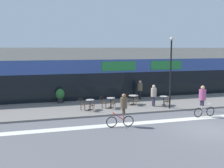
{
  "coord_description": "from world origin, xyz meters",
  "views": [
    {
      "loc": [
        -9.42,
        -12.76,
        4.7
      ],
      "look_at": [
        -4.19,
        5.82,
        2.08
      ],
      "focal_mm": 42.0,
      "sensor_mm": 36.0,
      "label": 1
    }
  ],
  "objects": [
    {
      "name": "storefront_facade",
      "position": [
        0.0,
        11.96,
        2.38
      ],
      "size": [
        40.0,
        4.06,
        4.78
      ],
      "color": "beige",
      "rests_on": "ground"
    },
    {
      "name": "sidewalk_slab",
      "position": [
        0.0,
        7.25,
        0.06
      ],
      "size": [
        40.0,
        5.5,
        0.12
      ],
      "primitive_type": "cube",
      "color": "slate",
      "rests_on": "ground"
    },
    {
      "name": "cafe_chair_0_near",
      "position": [
        -5.77,
        5.65,
        0.64
      ],
      "size": [
        0.44,
        0.59,
        0.9
      ],
      "rotation": [
        0.0,
        0.0,
        1.67
      ],
      "color": "#4C3823",
      "rests_on": "sidewalk_slab"
    },
    {
      "name": "bistro_table_0",
      "position": [
        -5.78,
        6.28,
        0.66
      ],
      "size": [
        0.62,
        0.62,
        0.77
      ],
      "color": "black",
      "rests_on": "sidewalk_slab"
    },
    {
      "name": "cafe_chair_1_near",
      "position": [
        -4.08,
        5.91,
        0.64
      ],
      "size": [
        0.45,
        0.6,
        0.9
      ],
      "rotation": [
        0.0,
        0.0,
        1.72
      ],
      "color": "#4C3823",
      "rests_on": "sidewalk_slab"
    },
    {
      "name": "lamp_post",
      "position": [
        0.21,
        5.07,
        3.24
      ],
      "size": [
        0.26,
        0.26,
        5.44
      ],
      "color": "black",
      "rests_on": "sidewalk_slab"
    },
    {
      "name": "pedestrian_far_end",
      "position": [
        -0.65,
        6.12,
        1.14
      ],
      "size": [
        0.5,
        0.5,
        1.72
      ],
      "rotation": [
        0.0,
        0.0,
        0.13
      ],
      "color": "#382D47",
      "rests_on": "sidewalk_slab"
    },
    {
      "name": "bistro_table_2",
      "position": [
        -1.98,
        7.19,
        0.67
      ],
      "size": [
        0.79,
        0.79,
        0.75
      ],
      "color": "black",
      "rests_on": "sidewalk_slab"
    },
    {
      "name": "cyclist_1",
      "position": [
        1.4,
        2.59,
        1.31
      ],
      "size": [
        1.69,
        0.53,
        2.19
      ],
      "rotation": [
        0.0,
        0.0,
        0.06
      ],
      "color": "black",
      "rests_on": "ground"
    },
    {
      "name": "cafe_chair_3_near",
      "position": [
        0.3,
        5.6,
        0.64
      ],
      "size": [
        0.41,
        0.58,
        0.9
      ],
      "rotation": [
        0.0,
        0.0,
        1.53
      ],
      "color": "#4C3823",
      "rests_on": "sidewalk_slab"
    },
    {
      "name": "bike_lane_stripe",
      "position": [
        0.0,
        2.33,
        0.0
      ],
      "size": [
        36.0,
        0.7,
        0.01
      ],
      "primitive_type": "cube",
      "color": "silver",
      "rests_on": "ground"
    },
    {
      "name": "planter_pot",
      "position": [
        -7.74,
        9.42,
        0.81
      ],
      "size": [
        0.75,
        0.75,
        1.23
      ],
      "color": "#232326",
      "rests_on": "sidewalk_slab"
    },
    {
      "name": "cafe_chair_2_side",
      "position": [
        -2.6,
        7.19,
        0.64
      ],
      "size": [
        0.59,
        0.43,
        0.9
      ],
      "rotation": [
        0.0,
        0.0,
        -0.07
      ],
      "color": "#4C3823",
      "rests_on": "sidewalk_slab"
    },
    {
      "name": "cafe_chair_1_side",
      "position": [
        -4.72,
        6.54,
        0.64
      ],
      "size": [
        0.58,
        0.42,
        0.9
      ],
      "rotation": [
        0.0,
        0.0,
        -0.05
      ],
      "color": "#4C3823",
      "rests_on": "sidewalk_slab"
    },
    {
      "name": "cafe_chair_2_near",
      "position": [
        -1.97,
        6.56,
        0.64
      ],
      "size": [
        0.44,
        0.59,
        0.9
      ],
      "rotation": [
        0.0,
        0.0,
        1.69
      ],
      "color": "#4C3823",
      "rests_on": "sidewalk_slab"
    },
    {
      "name": "bistro_table_3",
      "position": [
        0.3,
        6.22,
        0.65
      ],
      "size": [
        0.67,
        0.67,
        0.74
      ],
      "color": "black",
      "rests_on": "sidewalk_slab"
    },
    {
      "name": "cyclist_2",
      "position": [
        -4.63,
        1.86,
        1.17
      ],
      "size": [
        1.69,
        0.52,
        2.03
      ],
      "rotation": [
        0.0,
        0.0,
        3.06
      ],
      "color": "black",
      "rests_on": "ground"
    },
    {
      "name": "cafe_chair_0_side",
      "position": [
        -6.41,
        6.28,
        0.64
      ],
      "size": [
        0.58,
        0.4,
        0.9
      ],
      "rotation": [
        0.0,
        0.0,
        -0.01
      ],
      "color": "#4C3823",
      "rests_on": "sidewalk_slab"
    },
    {
      "name": "pedestrian_near_end",
      "position": [
        -0.61,
        9.16,
        1.14
      ],
      "size": [
        0.5,
        0.5,
        1.72
      ],
      "rotation": [
        0.0,
        0.0,
        2.99
      ],
      "color": "black",
      "rests_on": "sidewalk_slab"
    },
    {
      "name": "ground_plane",
      "position": [
        0.0,
        0.0,
        0.0
      ],
      "size": [
        120.0,
        120.0,
        0.0
      ],
      "primitive_type": "plane",
      "color": "#5B5B60"
    },
    {
      "name": "bistro_table_1",
      "position": [
        -4.09,
        6.53,
        0.67
      ],
      "size": [
        0.64,
        0.64,
        0.78
      ],
      "color": "black",
      "rests_on": "sidewalk_slab"
    }
  ]
}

